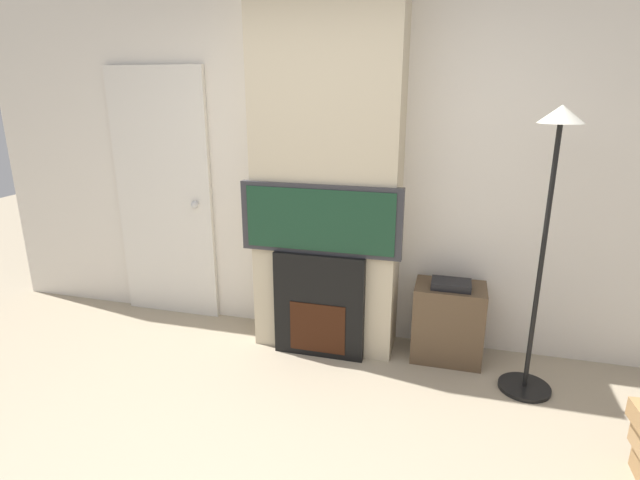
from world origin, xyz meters
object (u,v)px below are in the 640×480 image
fireplace (320,305)px  television (320,220)px  media_stand (448,321)px  floor_lamp (548,215)px

fireplace → television: television is taller
fireplace → media_stand: 0.93m
television → fireplace: bearing=90.0°
media_stand → television: bearing=-168.7°
floor_lamp → media_stand: size_ratio=2.95×
television → floor_lamp: 1.43m
floor_lamp → media_stand: floor_lamp is taller
floor_lamp → media_stand: 1.07m
television → floor_lamp: (1.42, -0.10, 0.15)m
television → floor_lamp: size_ratio=0.63×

